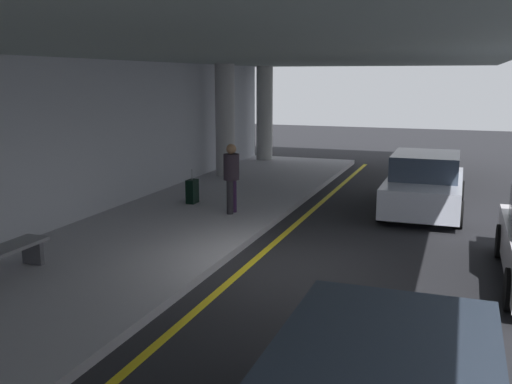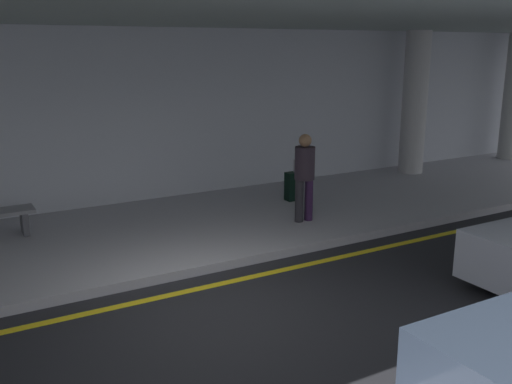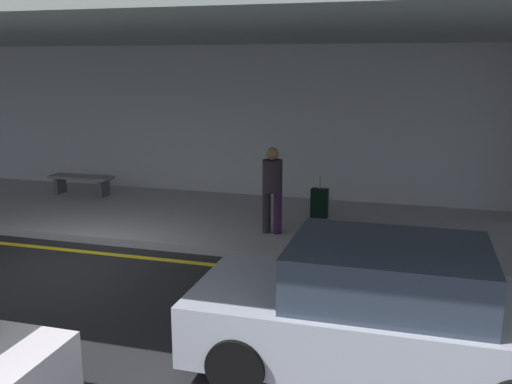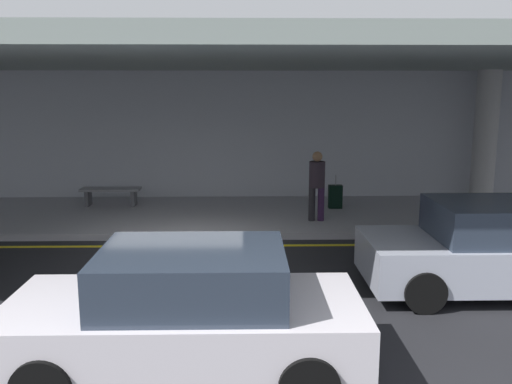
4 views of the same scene
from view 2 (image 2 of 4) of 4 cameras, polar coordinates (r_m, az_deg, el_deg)
name	(u,v)px [view 2 (image 2 of 4)]	position (r m, az deg, el deg)	size (l,w,h in m)	color
ground_plane	(211,305)	(7.97, -4.50, -11.08)	(60.00, 60.00, 0.00)	black
sidewalk	(137,236)	(10.64, -11.74, -4.30)	(26.00, 4.20, 0.15)	#A4A2AA
lane_stripe_yellow	(194,290)	(8.44, -6.17, -9.60)	(26.00, 0.14, 0.01)	yellow
support_column_center	(415,103)	(15.63, 15.45, 8.48)	(0.64, 0.64, 3.65)	#ABA8A9
ceiling_overhang	(135,11)	(9.64, -11.96, 17.20)	(28.00, 13.20, 0.30)	gray
terminal_back_wall	(97,122)	(12.36, -15.49, 6.74)	(26.00, 0.30, 3.80)	#A9ADB7
traveler_with_luggage	(305,172)	(10.86, 4.84, 2.01)	(0.38, 0.38, 1.68)	black
suitcase_upright_primary	(294,186)	(12.50, 3.76, 0.59)	(0.36, 0.22, 0.90)	black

